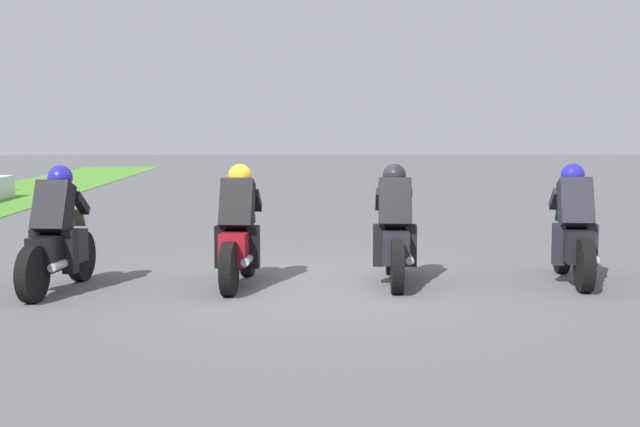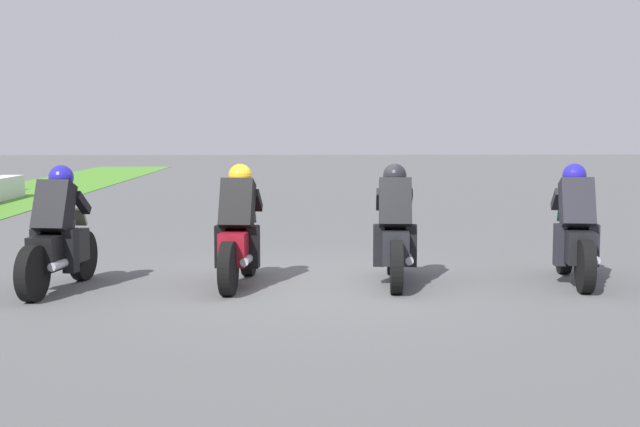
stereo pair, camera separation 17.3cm
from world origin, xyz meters
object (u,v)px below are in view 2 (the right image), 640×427
object	(u,v)px
rider_lane_c	(239,235)
rider_lane_d	(59,239)
rider_lane_b	(395,234)
rider_lane_a	(575,234)

from	to	relation	value
rider_lane_c	rider_lane_d	bearing A→B (deg)	104.17
rider_lane_b	rider_lane_c	distance (m)	1.95
rider_lane_c	rider_lane_d	xyz separation A→B (m)	(-0.25, 2.15, 0.00)
rider_lane_b	rider_lane_c	xyz separation A→B (m)	(-0.03, 1.95, 0.00)
rider_lane_d	rider_lane_a	bearing A→B (deg)	-78.34
rider_lane_a	rider_lane_d	size ratio (longest dim) A/B	1.00
rider_lane_b	rider_lane_a	bearing A→B (deg)	-85.92
rider_lane_b	rider_lane_c	bearing A→B (deg)	96.31
rider_lane_a	rider_lane_b	xyz separation A→B (m)	(0.06, 2.28, 0.00)
rider_lane_a	rider_lane_c	xyz separation A→B (m)	(0.03, 4.23, 0.00)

